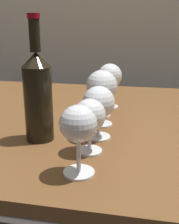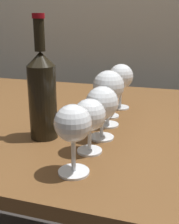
% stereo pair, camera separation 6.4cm
% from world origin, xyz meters
% --- Properties ---
extents(dining_table, '(1.47, 0.93, 0.77)m').
position_xyz_m(dining_table, '(0.00, 0.00, 0.69)').
color(dining_table, brown).
rests_on(dining_table, ground_plane).
extents(wine_glass_port, '(0.07, 0.07, 0.14)m').
position_xyz_m(wine_glass_port, '(0.09, -0.35, 0.87)').
color(wine_glass_port, white).
rests_on(wine_glass_port, dining_table).
extents(wine_glass_cabernet, '(0.07, 0.07, 0.13)m').
position_xyz_m(wine_glass_cabernet, '(0.09, -0.25, 0.86)').
color(wine_glass_cabernet, white).
rests_on(wine_glass_cabernet, dining_table).
extents(wine_glass_empty, '(0.08, 0.08, 0.14)m').
position_xyz_m(wine_glass_empty, '(0.10, -0.16, 0.86)').
color(wine_glass_empty, white).
rests_on(wine_glass_empty, dining_table).
extents(wine_glass_rose, '(0.09, 0.09, 0.16)m').
position_xyz_m(wine_glass_rose, '(0.09, -0.06, 0.89)').
color(wine_glass_rose, white).
rests_on(wine_glass_rose, dining_table).
extents(wine_glass_chardonnay, '(0.08, 0.08, 0.14)m').
position_xyz_m(wine_glass_chardonnay, '(0.08, 0.02, 0.87)').
color(wine_glass_chardonnay, white).
rests_on(wine_glass_chardonnay, dining_table).
extents(wine_glass_pinot, '(0.08, 0.08, 0.15)m').
position_xyz_m(wine_glass_pinot, '(0.09, 0.12, 0.88)').
color(wine_glass_pinot, white).
rests_on(wine_glass_pinot, dining_table).
extents(wine_bottle, '(0.07, 0.07, 0.31)m').
position_xyz_m(wine_bottle, '(-0.05, -0.20, 0.89)').
color(wine_bottle, black).
rests_on(wine_bottle, dining_table).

